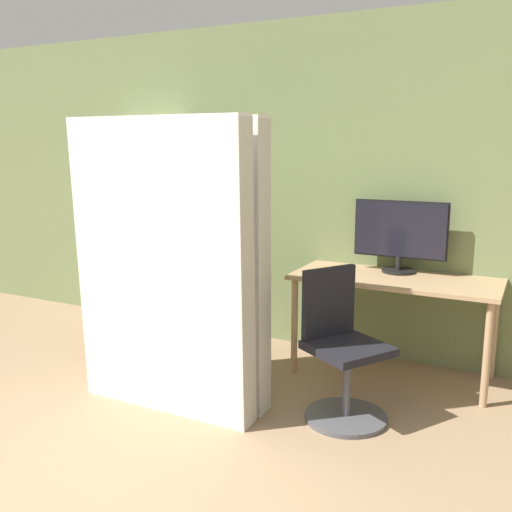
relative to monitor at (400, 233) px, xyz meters
name	(u,v)px	position (x,y,z in m)	size (l,w,h in m)	color
wall_back	(293,188)	(-0.95, 0.17, 0.30)	(8.00, 0.06, 2.70)	#6B7A4C
desk	(394,289)	(0.02, -0.18, -0.39)	(1.49, 0.65, 0.75)	tan
monitor	(400,233)	(0.00, 0.00, 0.00)	(0.70, 0.25, 0.55)	black
office_chair	(342,358)	(-0.10, -1.01, -0.66)	(0.61, 0.61, 0.95)	#4C4C51
bookshelf	(144,219)	(-2.44, 0.04, -0.04)	(0.74, 0.27, 1.96)	beige
mattress_near	(162,269)	(-1.16, -1.42, -0.11)	(1.24, 0.22, 1.88)	silver
mattress_far	(182,263)	(-1.16, -1.20, -0.11)	(1.24, 0.20, 1.88)	silver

